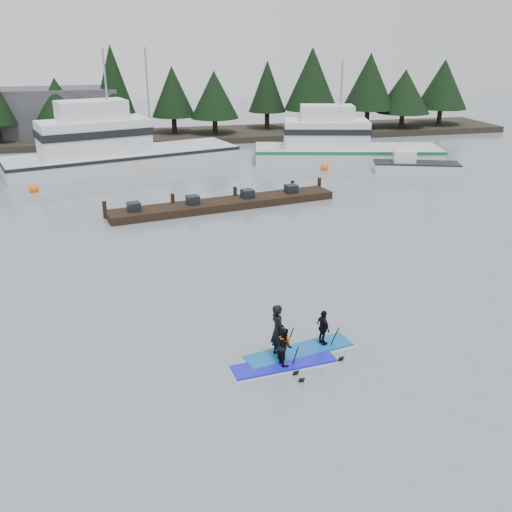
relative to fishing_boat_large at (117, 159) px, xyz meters
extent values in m
plane|color=slate|center=(5.45, -29.66, -0.76)|extent=(160.00, 160.00, 0.00)
cube|color=#2D281E|center=(5.45, 12.34, -0.46)|extent=(70.00, 8.00, 0.60)
cube|color=#4C4C51|center=(-8.55, 14.34, 1.74)|extent=(18.00, 6.00, 5.00)
cube|color=silver|center=(0.53, 0.15, -0.64)|extent=(18.41, 9.51, 2.36)
cube|color=white|center=(-1.52, -0.42, 1.82)|extent=(8.64, 5.56, 2.56)
cylinder|color=gray|center=(-0.32, -0.09, 4.36)|extent=(0.14, 0.14, 7.64)
cube|color=silver|center=(18.53, -1.55, -0.65)|extent=(15.62, 7.87, 2.15)
cube|color=white|center=(16.78, -1.10, 1.49)|extent=(7.32, 4.66, 2.15)
cylinder|color=gray|center=(17.80, -1.36, 3.78)|extent=(0.14, 0.14, 6.72)
cube|color=silver|center=(22.14, -6.57, -0.39)|extent=(6.57, 3.88, 0.73)
cube|color=black|center=(6.17, -12.63, -0.53)|extent=(14.10, 4.33, 0.47)
sphere|color=#FD620C|center=(15.60, -4.26, -0.76)|extent=(0.64, 0.64, 0.64)
sphere|color=#FD620C|center=(-5.55, -5.95, -0.76)|extent=(0.64, 0.64, 0.64)
cube|color=#1618D3|center=(4.71, -30.48, -0.70)|extent=(3.43, 1.15, 0.13)
imported|color=black|center=(4.71, -30.48, -0.02)|extent=(0.52, 0.64, 1.23)
cube|color=#DE5B12|center=(4.71, -30.48, 0.13)|extent=(0.32, 0.23, 0.32)
cylinder|color=black|center=(4.98, -30.67, -0.48)|extent=(0.07, 0.88, 1.48)
cube|color=#1159A3|center=(5.42, -29.83, -0.70)|extent=(3.80, 1.59, 0.13)
imported|color=black|center=(4.64, -29.99, 0.27)|extent=(0.55, 0.73, 1.80)
cylinder|color=black|center=(4.93, -30.16, -0.16)|extent=(0.10, 0.99, 1.68)
imported|color=black|center=(6.30, -29.65, -0.01)|extent=(0.44, 0.77, 1.23)
cylinder|color=black|center=(6.59, -29.82, -0.47)|extent=(0.09, 0.88, 1.48)
camera|label=1|loc=(0.21, -45.40, 9.07)|focal=40.00mm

